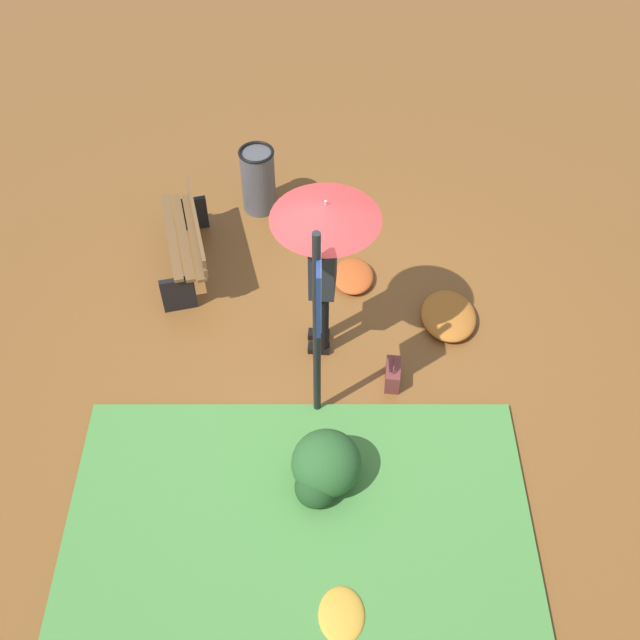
{
  "coord_description": "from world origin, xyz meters",
  "views": [
    {
      "loc": [
        4.87,
        -0.04,
        6.11
      ],
      "look_at": [
        0.31,
        -0.04,
        0.85
      ],
      "focal_mm": 42.68,
      "sensor_mm": 36.0,
      "label": 1
    }
  ],
  "objects_px": {
    "park_bench": "(187,240)",
    "person_with_umbrella": "(324,239)",
    "handbag": "(393,374)",
    "trash_bin": "(258,180)",
    "info_sign_post": "(318,310)"
  },
  "relations": [
    {
      "from": "park_bench",
      "to": "trash_bin",
      "type": "bearing_deg",
      "value": 144.47
    },
    {
      "from": "handbag",
      "to": "trash_bin",
      "type": "bearing_deg",
      "value": -151.38
    },
    {
      "from": "park_bench",
      "to": "trash_bin",
      "type": "xyz_separation_m",
      "value": [
        -1.02,
        0.73,
        0.02
      ]
    },
    {
      "from": "park_bench",
      "to": "info_sign_post",
      "type": "bearing_deg",
      "value": 36.25
    },
    {
      "from": "park_bench",
      "to": "trash_bin",
      "type": "distance_m",
      "value": 1.25
    },
    {
      "from": "info_sign_post",
      "to": "handbag",
      "type": "relative_size",
      "value": 6.22
    },
    {
      "from": "park_bench",
      "to": "person_with_umbrella",
      "type": "bearing_deg",
      "value": 50.74
    },
    {
      "from": "person_with_umbrella",
      "to": "park_bench",
      "type": "height_order",
      "value": "person_with_umbrella"
    },
    {
      "from": "handbag",
      "to": "park_bench",
      "type": "relative_size",
      "value": 0.26
    },
    {
      "from": "info_sign_post",
      "to": "park_bench",
      "type": "distance_m",
      "value": 2.65
    },
    {
      "from": "person_with_umbrella",
      "to": "park_bench",
      "type": "bearing_deg",
      "value": -129.26
    },
    {
      "from": "handbag",
      "to": "trash_bin",
      "type": "xyz_separation_m",
      "value": [
        -2.65,
        -1.44,
        0.29
      ]
    },
    {
      "from": "info_sign_post",
      "to": "park_bench",
      "type": "xyz_separation_m",
      "value": [
        -1.96,
        -1.44,
        -1.04
      ]
    },
    {
      "from": "person_with_umbrella",
      "to": "handbag",
      "type": "height_order",
      "value": "person_with_umbrella"
    },
    {
      "from": "person_with_umbrella",
      "to": "handbag",
      "type": "bearing_deg",
      "value": 58.84
    }
  ]
}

